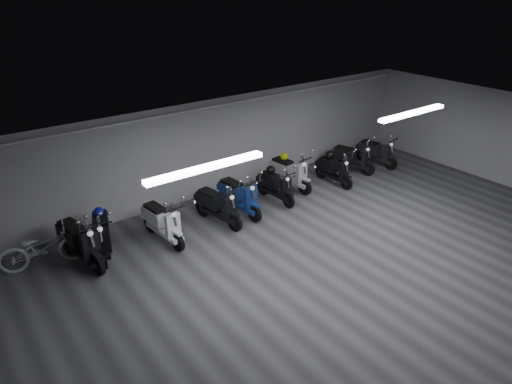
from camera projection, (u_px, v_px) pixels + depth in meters
floor at (350, 264)px, 10.33m from camera, size 14.00×10.00×0.01m
ceiling at (362, 146)px, 9.12m from camera, size 14.00×10.00×0.01m
back_wall at (226, 145)px, 13.35m from camera, size 14.00×0.01×2.80m
fluor_strip_left at (206, 168)px, 8.25m from camera, size 2.40×0.18×0.08m
fluor_strip_right at (412, 113)px, 11.49m from camera, size 2.40×0.18×0.08m
conduit at (226, 104)px, 12.76m from camera, size 13.60×0.05×0.05m
scooter_0 at (79, 235)px, 10.04m from camera, size 1.00×2.02×1.44m
scooter_1 at (101, 228)px, 10.42m from camera, size 1.15×1.93×1.36m
scooter_2 at (162, 216)px, 10.93m from camera, size 0.79×1.86×1.34m
scooter_3 at (218, 200)px, 11.72m from camera, size 0.93×1.87×1.33m
scooter_4 at (239, 190)px, 12.20m from camera, size 0.77×1.89×1.38m
scooter_5 at (276, 181)px, 12.93m from camera, size 0.63×1.66×1.22m
scooter_6 at (290, 167)px, 13.67m from camera, size 0.82×1.89×1.36m
scooter_7 at (334, 166)px, 14.02m from camera, size 0.57×1.62×1.20m
scooter_8 at (353, 153)px, 14.85m from camera, size 1.11×1.82×1.28m
scooter_9 at (377, 148)px, 15.37m from camera, size 0.79×1.76×1.27m
bicycle at (42, 243)px, 10.00m from camera, size 1.91×0.97×1.18m
helmet_0 at (271, 170)px, 12.97m from camera, size 0.26×0.26×0.26m
helmet_1 at (99, 212)px, 10.51m from camera, size 0.23×0.23×0.23m
helmet_2 at (284, 156)px, 13.72m from camera, size 0.23×0.23×0.23m
helmet_3 at (330, 155)px, 14.06m from camera, size 0.27×0.27×0.27m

